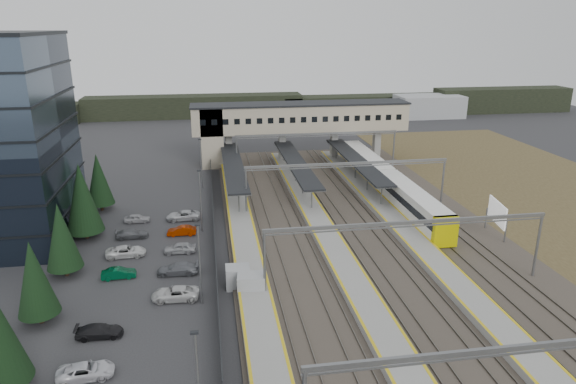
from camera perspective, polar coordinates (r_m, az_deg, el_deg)
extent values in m
plane|color=#2B2B2D|center=(57.60, -1.47, -7.67)|extent=(220.00, 220.00, 0.00)
cylinder|color=black|center=(44.21, -29.03, -18.14)|extent=(0.44, 0.44, 1.20)
cylinder|color=black|center=(51.35, -25.75, -12.35)|extent=(0.44, 0.44, 1.20)
cone|color=black|center=(49.64, -26.36, -8.54)|extent=(3.54, 3.54, 6.80)
cylinder|color=black|center=(59.00, -23.40, -7.98)|extent=(0.44, 0.44, 1.20)
cone|color=black|center=(57.48, -23.88, -4.48)|extent=(3.64, 3.64, 7.00)
cylinder|color=black|center=(67.88, -21.45, -4.31)|extent=(0.44, 0.44, 1.20)
cone|color=black|center=(66.34, -21.91, -0.59)|extent=(4.42, 4.42, 8.50)
cylinder|color=black|center=(77.04, -19.98, -1.49)|extent=(0.44, 0.44, 1.20)
cone|color=black|center=(75.86, -20.30, 1.35)|extent=(3.74, 3.74, 7.20)
imported|color=silver|center=(43.10, -21.55, -18.02)|extent=(4.31, 2.29, 1.15)
imported|color=black|center=(47.40, -20.23, -14.30)|extent=(3.88, 1.58, 1.13)
imported|color=#024124|center=(56.49, -18.29, -8.57)|extent=(3.56, 1.47, 1.15)
imported|color=silver|center=(61.20, -17.57, -6.32)|extent=(4.54, 2.29, 1.23)
imported|color=#525458|center=(66.04, -16.94, -4.46)|extent=(4.03, 1.85, 1.14)
imported|color=#A3A2A7|center=(70.92, -16.41, -2.83)|extent=(3.37, 1.38, 1.14)
imported|color=silver|center=(51.04, -12.42, -10.96)|extent=(4.66, 2.37, 1.26)
imported|color=slate|center=(55.73, -12.15, -8.32)|extent=(4.45, 2.02, 1.26)
imported|color=#99999D|center=(60.52, -11.92, -6.10)|extent=(3.73, 1.62, 1.25)
imported|color=#8F2200|center=(65.40, -11.73, -4.23)|extent=(3.63, 1.39, 1.18)
imported|color=#BBBCC0|center=(70.32, -11.57, -2.57)|extent=(4.52, 2.11, 1.25)
cube|color=black|center=(31.51, -10.36, -15.11)|extent=(0.50, 0.25, 0.15)
cylinder|color=slate|center=(48.29, -9.78, -8.04)|extent=(0.16, 0.16, 8.00)
cube|color=black|center=(46.68, -10.04, -3.63)|extent=(0.50, 0.25, 0.15)
cylinder|color=slate|center=(64.95, -9.69, -1.05)|extent=(0.16, 0.16, 8.00)
cube|color=black|center=(63.75, -9.88, 2.35)|extent=(0.50, 0.25, 0.15)
cylinder|color=slate|center=(82.17, -9.64, 3.06)|extent=(0.16, 0.16, 8.00)
cube|color=black|center=(81.23, -9.79, 5.78)|extent=(0.50, 0.25, 0.15)
cube|color=#26282B|center=(61.35, -8.16, -5.15)|extent=(0.08, 90.00, 2.00)
cube|color=#9C9EA1|center=(50.49, -4.11, -10.27)|extent=(2.82, 2.19, 2.20)
cube|color=#9C9EA1|center=(52.08, -5.59, -9.38)|extent=(2.42, 2.03, 2.19)
cube|color=#3E372F|center=(64.46, 8.60, -4.86)|extent=(34.00, 90.00, 0.20)
cube|color=#59544C|center=(61.92, -2.75, -5.48)|extent=(0.08, 90.00, 0.14)
cube|color=#59544C|center=(62.07, -1.42, -5.40)|extent=(0.08, 90.00, 0.14)
cube|color=#59544C|center=(62.43, 0.91, -5.25)|extent=(0.08, 90.00, 0.14)
cube|color=#59544C|center=(62.67, 2.22, -5.17)|extent=(0.08, 90.00, 0.14)
cube|color=#59544C|center=(63.65, 6.26, -4.89)|extent=(0.08, 90.00, 0.14)
cube|color=#59544C|center=(64.03, 7.51, -4.80)|extent=(0.08, 90.00, 0.14)
cube|color=#59544C|center=(64.77, 9.69, -4.63)|extent=(0.08, 90.00, 0.14)
cube|color=#59544C|center=(65.23, 10.90, -4.53)|extent=(0.08, 90.00, 0.14)
cube|color=#59544C|center=(66.86, 14.59, -4.23)|extent=(0.08, 90.00, 0.14)
cube|color=#59544C|center=(67.43, 15.72, -4.14)|extent=(0.08, 90.00, 0.14)
cube|color=#59544C|center=(68.51, 17.67, -3.97)|extent=(0.08, 90.00, 0.14)
cube|color=#59544C|center=(69.15, 18.74, -3.87)|extent=(0.08, 90.00, 0.14)
cube|color=gray|center=(61.67, -4.87, -5.45)|extent=(3.20, 82.00, 0.90)
cube|color=gold|center=(61.42, -6.23, -5.13)|extent=(0.25, 82.00, 0.02)
cube|color=gold|center=(61.59, -3.53, -4.99)|extent=(0.25, 82.00, 0.02)
cube|color=gray|center=(63.06, 4.26, -4.89)|extent=(3.20, 82.00, 0.90)
cube|color=gold|center=(62.58, 2.97, -4.59)|extent=(0.25, 82.00, 0.02)
cube|color=gold|center=(63.21, 5.55, -4.41)|extent=(0.25, 82.00, 0.02)
cube|color=gray|center=(65.94, 12.78, -4.25)|extent=(3.20, 82.00, 0.90)
cube|color=gold|center=(65.27, 11.62, -3.97)|extent=(0.25, 82.00, 0.02)
cube|color=gold|center=(66.31, 13.97, -3.78)|extent=(0.25, 82.00, 0.02)
cube|color=black|center=(81.27, -6.11, 3.04)|extent=(3.00, 30.00, 0.25)
cube|color=slate|center=(81.31, -6.11, 2.94)|extent=(3.10, 30.00, 0.12)
cylinder|color=slate|center=(69.33, -5.48, -1.01)|extent=(0.20, 0.20, 3.10)
cylinder|color=slate|center=(75.49, -5.80, 0.60)|extent=(0.20, 0.20, 3.10)
cylinder|color=slate|center=(81.70, -6.08, 1.96)|extent=(0.20, 0.20, 3.10)
cylinder|color=slate|center=(87.96, -6.31, 3.13)|extent=(0.20, 0.20, 3.10)
cylinder|color=slate|center=(94.25, -6.52, 4.15)|extent=(0.20, 0.20, 3.10)
cube|color=black|center=(82.33, 0.86, 3.35)|extent=(3.00, 30.00, 0.25)
cube|color=slate|center=(82.37, 0.86, 3.24)|extent=(3.10, 30.00, 0.12)
cylinder|color=slate|center=(70.56, 2.65, -0.60)|extent=(0.20, 0.20, 3.10)
cylinder|color=slate|center=(76.63, 1.68, 0.95)|extent=(0.20, 0.20, 3.10)
cylinder|color=slate|center=(82.75, 0.86, 2.28)|extent=(0.20, 0.20, 3.10)
cylinder|color=slate|center=(88.93, 0.14, 3.41)|extent=(0.20, 0.20, 3.10)
cylinder|color=slate|center=(95.16, -0.48, 4.40)|extent=(0.20, 0.20, 3.10)
cube|color=black|center=(84.56, 7.57, 3.59)|extent=(3.00, 30.00, 0.25)
cube|color=slate|center=(84.60, 7.56, 3.49)|extent=(3.10, 30.00, 0.12)
cylinder|color=slate|center=(73.16, 10.35, -0.19)|extent=(0.20, 0.20, 3.10)
cylinder|color=slate|center=(79.02, 8.83, 1.28)|extent=(0.20, 0.20, 3.10)
cylinder|color=slate|center=(84.97, 7.52, 2.55)|extent=(0.20, 0.20, 3.10)
cylinder|color=slate|center=(91.01, 6.38, 3.64)|extent=(0.20, 0.20, 3.10)
cylinder|color=slate|center=(97.10, 5.39, 4.60)|extent=(0.20, 0.20, 3.10)
cube|color=tan|center=(96.39, 1.41, 8.28)|extent=(40.00, 6.00, 5.00)
cube|color=black|center=(95.98, 1.43, 9.78)|extent=(40.40, 6.40, 0.30)
cube|color=tan|center=(95.43, -8.45, 6.16)|extent=(4.00, 6.00, 11.00)
cube|color=black|center=(91.87, -9.45, 7.61)|extent=(1.00, 0.06, 1.00)
cube|color=black|center=(91.88, -8.20, 7.67)|extent=(1.00, 0.06, 1.00)
cube|color=black|center=(91.92, -6.94, 7.73)|extent=(1.00, 0.06, 1.00)
cube|color=black|center=(92.01, -5.68, 7.79)|extent=(1.00, 0.06, 1.00)
cube|color=black|center=(92.15, -4.43, 7.84)|extent=(1.00, 0.06, 1.00)
cube|color=black|center=(92.32, -3.18, 7.88)|extent=(1.00, 0.06, 1.00)
cube|color=black|center=(92.54, -1.94, 7.92)|extent=(1.00, 0.06, 1.00)
cube|color=black|center=(92.80, -0.70, 7.96)|extent=(1.00, 0.06, 1.00)
cube|color=black|center=(93.11, 0.53, 8.00)|extent=(1.00, 0.06, 1.00)
cube|color=black|center=(93.45, 1.75, 8.03)|extent=(1.00, 0.06, 1.00)
cube|color=black|center=(93.84, 2.96, 8.05)|extent=(1.00, 0.06, 1.00)
cube|color=black|center=(94.27, 4.16, 8.08)|extent=(1.00, 0.06, 1.00)
cube|color=black|center=(94.74, 5.35, 8.10)|extent=(1.00, 0.06, 1.00)
cube|color=black|center=(95.24, 6.53, 8.11)|extent=(1.00, 0.06, 1.00)
cube|color=black|center=(95.79, 7.70, 8.13)|extent=(1.00, 0.06, 1.00)
cube|color=black|center=(96.38, 8.85, 8.13)|extent=(1.00, 0.06, 1.00)
cube|color=black|center=(97.00, 9.99, 8.14)|extent=(1.00, 0.06, 1.00)
cube|color=black|center=(97.66, 11.11, 8.14)|extent=(1.00, 0.06, 1.00)
cube|color=black|center=(98.36, 12.22, 8.14)|extent=(1.00, 0.06, 1.00)
cube|color=gray|center=(96.00, -7.48, 4.74)|extent=(1.20, 1.60, 6.00)
cube|color=gray|center=(96.05, -6.59, 4.78)|extent=(1.20, 1.60, 6.00)
cube|color=gray|center=(96.94, -0.65, 5.03)|extent=(1.20, 1.60, 6.00)
cube|color=gray|center=(98.84, 5.11, 5.21)|extent=(1.20, 1.60, 6.00)
cube|color=gray|center=(101.21, 9.81, 5.33)|extent=(1.20, 1.60, 6.00)
cube|color=slate|center=(34.99, 25.90, -15.11)|extent=(28.40, 0.25, 0.35)
cube|color=slate|center=(35.20, 25.80, -15.65)|extent=(28.40, 0.12, 0.12)
cylinder|color=slate|center=(48.72, -2.61, -8.19)|extent=(0.28, 0.28, 7.00)
cylinder|color=slate|center=(58.45, 25.95, -5.47)|extent=(0.28, 0.28, 7.00)
cube|color=slate|center=(50.59, 13.32, -3.32)|extent=(28.40, 0.25, 0.35)
cube|color=slate|center=(50.73, 13.28, -3.74)|extent=(28.40, 0.12, 0.12)
cylinder|color=slate|center=(69.04, -4.68, -0.11)|extent=(0.28, 0.28, 7.00)
cylinder|color=slate|center=(76.22, 16.80, 0.93)|extent=(0.28, 0.28, 7.00)
cube|color=slate|center=(70.37, 6.70, 3.16)|extent=(28.40, 0.25, 0.35)
cube|color=slate|center=(70.48, 6.69, 2.84)|extent=(28.40, 0.12, 0.12)
cylinder|color=slate|center=(88.21, -5.70, 3.94)|extent=(0.28, 0.28, 7.00)
cylinder|color=slate|center=(93.94, 11.65, 4.53)|extent=(0.28, 0.28, 7.00)
cube|color=slate|center=(89.26, 3.29, 6.47)|extent=(28.40, 0.25, 0.35)
cube|color=slate|center=(89.34, 3.28, 6.22)|extent=(28.40, 0.12, 0.12)
cube|color=white|center=(70.85, 13.65, -1.24)|extent=(2.89, 20.02, 3.71)
cube|color=black|center=(70.72, 13.67, -0.92)|extent=(2.95, 19.42, 0.93)
cube|color=slate|center=(71.39, 13.55, -2.45)|extent=(2.47, 18.62, 0.52)
cube|color=white|center=(89.33, 8.70, 3.11)|extent=(2.89, 20.02, 3.71)
cube|color=black|center=(89.23, 8.71, 3.37)|extent=(2.95, 19.42, 0.93)
cube|color=slate|center=(89.76, 8.65, 2.13)|extent=(2.47, 18.62, 0.52)
cube|color=#CBC200|center=(62.44, 17.05, -4.22)|extent=(2.91, 0.90, 3.71)
cylinder|color=slate|center=(66.62, 23.00, -4.14)|extent=(0.20, 0.20, 2.91)
cylinder|color=slate|center=(70.15, 21.15, -2.80)|extent=(0.20, 0.20, 2.91)
cube|color=white|center=(67.80, 22.22, -2.10)|extent=(1.06, 5.40, 2.73)
cube|color=black|center=(148.09, -10.31, 9.35)|extent=(60.00, 8.00, 6.00)
cube|color=black|center=(155.29, 8.73, 9.65)|extent=(50.00, 8.00, 5.00)
cube|color=black|center=(167.22, 22.65, 9.43)|extent=(40.00, 8.00, 7.00)
cube|color=black|center=(153.01, -27.55, 7.68)|extent=(30.00, 8.00, 5.00)
cube|color=#9C9EA1|center=(151.29, 15.38, 9.18)|extent=(18.00, 10.00, 6.00)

